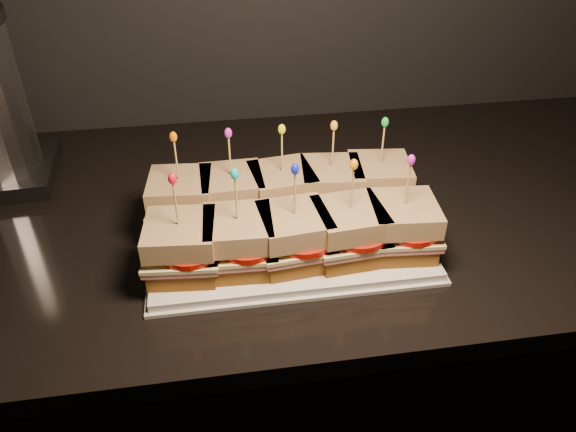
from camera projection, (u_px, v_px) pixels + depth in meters
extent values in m
cube|color=black|center=(319.00, 364.00, 1.30)|extent=(2.50, 0.71, 0.84)
cube|color=black|center=(327.00, 206.00, 1.05)|extent=(2.54, 0.75, 0.03)
cube|color=silver|center=(288.00, 239.00, 0.92)|extent=(0.44, 0.27, 0.02)
cube|color=silver|center=(288.00, 242.00, 0.92)|extent=(0.45, 0.28, 0.01)
cube|color=#562F0E|center=(183.00, 215.00, 0.94)|extent=(0.11, 0.11, 0.03)
cube|color=#CB6A63|center=(182.00, 206.00, 0.93)|extent=(0.12, 0.11, 0.01)
cube|color=beige|center=(182.00, 203.00, 0.92)|extent=(0.12, 0.11, 0.01)
cylinder|color=#B61307|center=(189.00, 200.00, 0.91)|extent=(0.10, 0.10, 0.01)
cube|color=brown|center=(180.00, 188.00, 0.91)|extent=(0.11, 0.11, 0.03)
cylinder|color=tan|center=(177.00, 163.00, 0.88)|extent=(0.00, 0.00, 0.09)
ellipsoid|color=#F26B01|center=(173.00, 137.00, 0.85)|extent=(0.01, 0.01, 0.02)
cube|color=#562F0E|center=(233.00, 211.00, 0.95)|extent=(0.10, 0.10, 0.03)
cube|color=#CB6A63|center=(233.00, 202.00, 0.94)|extent=(0.11, 0.11, 0.01)
cube|color=beige|center=(233.00, 199.00, 0.93)|extent=(0.11, 0.11, 0.01)
cylinder|color=#B61307|center=(240.00, 196.00, 0.93)|extent=(0.10, 0.10, 0.01)
cube|color=brown|center=(232.00, 184.00, 0.92)|extent=(0.10, 0.10, 0.03)
cylinder|color=tan|center=(230.00, 159.00, 0.89)|extent=(0.00, 0.00, 0.09)
ellipsoid|color=#D123C8|center=(228.00, 133.00, 0.86)|extent=(0.01, 0.01, 0.02)
cube|color=#562F0E|center=(282.00, 207.00, 0.96)|extent=(0.11, 0.11, 0.03)
cube|color=#CB6A63|center=(282.00, 198.00, 0.95)|extent=(0.12, 0.12, 0.01)
cube|color=beige|center=(282.00, 194.00, 0.94)|extent=(0.12, 0.12, 0.01)
cylinder|color=#B61307|center=(290.00, 192.00, 0.94)|extent=(0.10, 0.10, 0.01)
cube|color=brown|center=(282.00, 180.00, 0.93)|extent=(0.11, 0.11, 0.03)
cylinder|color=tan|center=(282.00, 155.00, 0.90)|extent=(0.00, 0.00, 0.09)
ellipsoid|color=yellow|center=(282.00, 129.00, 0.87)|extent=(0.01, 0.01, 0.02)
cube|color=#562F0E|center=(330.00, 202.00, 0.97)|extent=(0.11, 0.11, 0.03)
cube|color=#CB6A63|center=(331.00, 194.00, 0.96)|extent=(0.12, 0.11, 0.01)
cube|color=beige|center=(331.00, 190.00, 0.95)|extent=(0.12, 0.12, 0.01)
cylinder|color=#B61307|center=(339.00, 188.00, 0.95)|extent=(0.10, 0.10, 0.01)
cube|color=brown|center=(331.00, 176.00, 0.94)|extent=(0.11, 0.11, 0.03)
cylinder|color=tan|center=(333.00, 151.00, 0.91)|extent=(0.00, 0.00, 0.09)
ellipsoid|color=#F6AD1E|center=(334.00, 126.00, 0.89)|extent=(0.01, 0.01, 0.02)
cube|color=#562F0E|center=(377.00, 198.00, 0.98)|extent=(0.11, 0.11, 0.03)
cube|color=#CB6A63|center=(378.00, 190.00, 0.97)|extent=(0.12, 0.12, 0.01)
cube|color=beige|center=(378.00, 186.00, 0.97)|extent=(0.12, 0.12, 0.01)
cylinder|color=#B61307|center=(386.00, 184.00, 0.96)|extent=(0.10, 0.10, 0.01)
cube|color=brown|center=(380.00, 172.00, 0.95)|extent=(0.11, 0.11, 0.03)
cylinder|color=tan|center=(382.00, 147.00, 0.92)|extent=(0.00, 0.00, 0.09)
ellipsoid|color=green|center=(385.00, 122.00, 0.90)|extent=(0.01, 0.01, 0.02)
cube|color=#562F0E|center=(184.00, 263.00, 0.83)|extent=(0.11, 0.11, 0.03)
cube|color=#CB6A63|center=(182.00, 253.00, 0.82)|extent=(0.12, 0.11, 0.01)
cube|color=beige|center=(182.00, 250.00, 0.82)|extent=(0.12, 0.11, 0.01)
cylinder|color=#B61307|center=(190.00, 247.00, 0.81)|extent=(0.10, 0.10, 0.01)
cube|color=brown|center=(180.00, 234.00, 0.80)|extent=(0.11, 0.11, 0.03)
cylinder|color=tan|center=(176.00, 207.00, 0.78)|extent=(0.00, 0.00, 0.09)
ellipsoid|color=red|center=(172.00, 179.00, 0.75)|extent=(0.01, 0.01, 0.02)
cube|color=#562F0E|center=(240.00, 257.00, 0.85)|extent=(0.10, 0.10, 0.03)
cube|color=#CB6A63|center=(239.00, 248.00, 0.84)|extent=(0.11, 0.11, 0.01)
cube|color=beige|center=(239.00, 244.00, 0.83)|extent=(0.11, 0.11, 0.01)
cylinder|color=#B61307|center=(247.00, 242.00, 0.82)|extent=(0.10, 0.10, 0.01)
cube|color=brown|center=(238.00, 228.00, 0.81)|extent=(0.10, 0.10, 0.03)
cylinder|color=tan|center=(236.00, 202.00, 0.79)|extent=(0.00, 0.00, 0.09)
ellipsoid|color=#0CBABF|center=(234.00, 174.00, 0.76)|extent=(0.01, 0.01, 0.02)
cube|color=#562F0E|center=(294.00, 252.00, 0.86)|extent=(0.11, 0.11, 0.03)
cube|color=#CB6A63|center=(294.00, 243.00, 0.85)|extent=(0.12, 0.11, 0.01)
cube|color=beige|center=(294.00, 239.00, 0.84)|extent=(0.12, 0.12, 0.01)
cylinder|color=#B61307|center=(303.00, 237.00, 0.83)|extent=(0.10, 0.10, 0.01)
cube|color=brown|center=(295.00, 223.00, 0.83)|extent=(0.11, 0.11, 0.03)
cylinder|color=tan|center=(295.00, 197.00, 0.80)|extent=(0.00, 0.00, 0.09)
ellipsoid|color=#121AD4|center=(295.00, 169.00, 0.77)|extent=(0.01, 0.01, 0.02)
cube|color=#562F0E|center=(348.00, 247.00, 0.87)|extent=(0.11, 0.11, 0.03)
cube|color=#CB6A63|center=(348.00, 237.00, 0.86)|extent=(0.12, 0.11, 0.01)
cube|color=beige|center=(349.00, 234.00, 0.85)|extent=(0.12, 0.11, 0.01)
cylinder|color=#B61307|center=(358.00, 231.00, 0.84)|extent=(0.10, 0.10, 0.01)
cube|color=brown|center=(350.00, 218.00, 0.84)|extent=(0.11, 0.11, 0.03)
cylinder|color=tan|center=(352.00, 192.00, 0.81)|extent=(0.00, 0.00, 0.09)
ellipsoid|color=orange|center=(354.00, 164.00, 0.78)|extent=(0.01, 0.01, 0.02)
cube|color=#562F0E|center=(400.00, 241.00, 0.88)|extent=(0.11, 0.11, 0.03)
cube|color=#CB6A63|center=(401.00, 232.00, 0.87)|extent=(0.12, 0.11, 0.01)
cube|color=beige|center=(401.00, 229.00, 0.86)|extent=(0.12, 0.11, 0.01)
cylinder|color=#B61307|center=(411.00, 226.00, 0.86)|extent=(0.10, 0.10, 0.01)
cube|color=brown|center=(404.00, 213.00, 0.85)|extent=(0.11, 0.11, 0.03)
cylinder|color=tan|center=(407.00, 187.00, 0.82)|extent=(0.00, 0.00, 0.09)
ellipsoid|color=#C41BB2|center=(411.00, 160.00, 0.79)|extent=(0.01, 0.01, 0.02)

